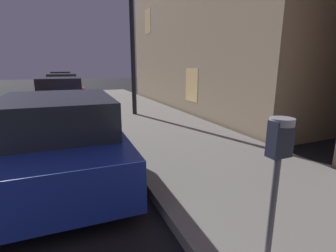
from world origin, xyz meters
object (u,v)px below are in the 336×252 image
car_green (62,80)px  street_lamp (131,5)px  parking_meter (278,157)px  car_yellow_cab (62,86)px  car_red (62,95)px  car_blue (61,137)px

car_green → street_lamp: street_lamp is taller
parking_meter → car_yellow_cab: bearing=96.2°
car_yellow_cab → street_lamp: (2.49, -8.14, 3.20)m
parking_meter → car_green: size_ratio=0.33×
car_red → car_yellow_cab: (-0.00, 5.75, -0.00)m
car_yellow_cab → car_green: 6.58m
car_blue → street_lamp: street_lamp is taller
street_lamp → car_blue: bearing=-119.6°
parking_meter → car_yellow_cab: size_ratio=0.30×
parking_meter → street_lamp: 7.99m
car_red → car_yellow_cab: bearing=90.0°
parking_meter → car_red: 10.02m
car_blue → car_red: (0.00, 6.79, -0.01)m
car_blue → car_red: size_ratio=1.01×
parking_meter → car_red: size_ratio=0.33×
car_green → car_blue: bearing=-90.0°
car_red → car_green: (-0.00, 12.33, -0.00)m
parking_meter → street_lamp: (0.81, 7.47, 2.73)m
car_yellow_cab → street_lamp: street_lamp is taller
car_blue → car_green: 19.12m
street_lamp → car_red: bearing=136.2°
car_yellow_cab → car_green: same height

